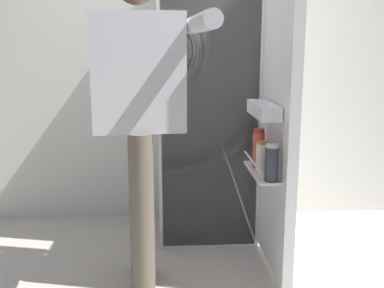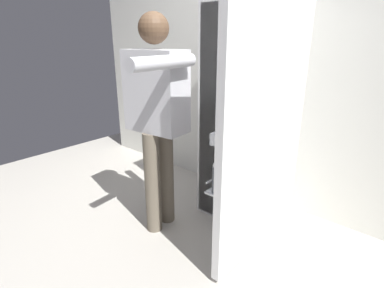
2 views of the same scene
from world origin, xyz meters
name	(u,v)px [view 2 (image 2 of 2)]	position (x,y,z in m)	size (l,w,h in m)	color
ground_plane	(206,237)	(0.00, 0.00, 0.00)	(5.42, 5.42, 0.00)	#B7B2A8
kitchen_wall	(275,53)	(0.00, 0.88, 1.32)	(4.40, 0.10, 2.63)	silver
refrigerator	(250,118)	(0.03, 0.49, 0.85)	(0.66, 1.16, 1.69)	white
person	(158,109)	(-0.38, -0.10, 0.96)	(0.59, 0.72, 1.60)	#665B4C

